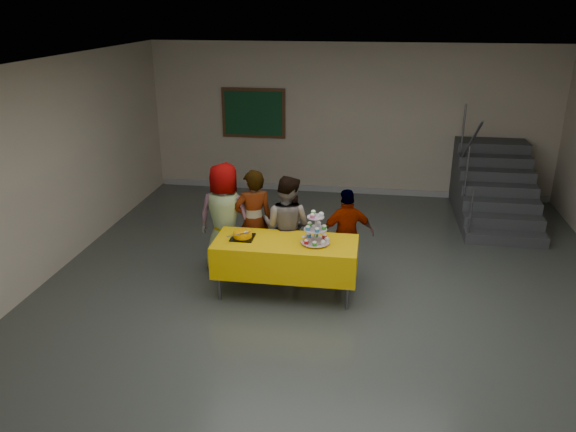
% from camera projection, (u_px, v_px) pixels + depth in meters
% --- Properties ---
extents(room_shell, '(10.00, 10.04, 3.02)m').
position_uv_depth(room_shell, '(330.00, 151.00, 6.30)').
color(room_shell, '#4C514C').
rests_on(room_shell, ground).
extents(bake_table, '(1.88, 0.78, 0.77)m').
position_uv_depth(bake_table, '(286.00, 256.00, 7.41)').
color(bake_table, '#595960').
rests_on(bake_table, ground).
extents(cupcake_stand, '(0.38, 0.38, 0.44)m').
position_uv_depth(cupcake_stand, '(315.00, 232.00, 7.21)').
color(cupcake_stand, silver).
rests_on(cupcake_stand, bake_table).
extents(bear_cake, '(0.32, 0.36, 0.12)m').
position_uv_depth(bear_cake, '(243.00, 234.00, 7.42)').
color(bear_cake, black).
rests_on(bear_cake, bake_table).
extents(schoolchild_a, '(0.83, 0.58, 1.61)m').
position_uv_depth(schoolchild_a, '(225.00, 218.00, 8.03)').
color(schoolchild_a, slate).
rests_on(schoolchild_a, ground).
extents(schoolchild_b, '(0.66, 0.56, 1.55)m').
position_uv_depth(schoolchild_b, '(254.00, 222.00, 7.97)').
color(schoolchild_b, slate).
rests_on(schoolchild_b, ground).
extents(schoolchild_c, '(0.85, 0.74, 1.49)m').
position_uv_depth(schoolchild_c, '(287.00, 227.00, 7.89)').
color(schoolchild_c, slate).
rests_on(schoolchild_c, ground).
extents(schoolchild_d, '(0.84, 0.54, 1.33)m').
position_uv_depth(schoolchild_d, '(347.00, 235.00, 7.81)').
color(schoolchild_d, slate).
rests_on(schoolchild_d, ground).
extents(staircase, '(1.30, 2.40, 2.04)m').
position_uv_depth(staircase, '(493.00, 189.00, 10.29)').
color(staircase, '#424447').
rests_on(staircase, ground).
extents(noticeboard, '(1.30, 0.05, 1.00)m').
position_uv_depth(noticeboard, '(253.00, 113.00, 11.33)').
color(noticeboard, '#472B16').
rests_on(noticeboard, ground).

